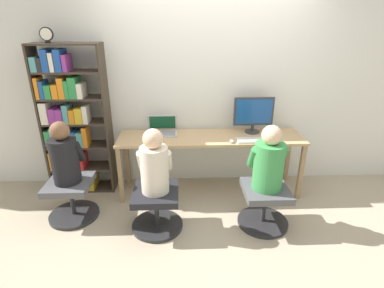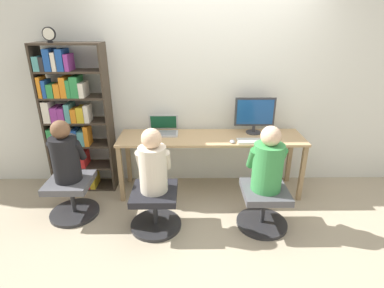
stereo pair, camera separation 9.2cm
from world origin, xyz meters
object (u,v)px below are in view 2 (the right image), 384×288
at_px(desk_clock, 49,34).
at_px(office_chair_side, 72,195).
at_px(person_near_shelf, 65,154).
at_px(office_chair_right, 155,206).
at_px(desktop_monitor, 255,115).
at_px(office_chair_left, 264,205).
at_px(laptop, 163,130).
at_px(person_at_laptop, 153,164).
at_px(person_at_monitor, 268,163).
at_px(bookshelf, 72,124).
at_px(keyboard, 256,141).

distance_m(desk_clock, office_chair_side, 1.75).
bearing_deg(person_near_shelf, office_chair_right, -13.83).
bearing_deg(desktop_monitor, office_chair_left, -91.50).
height_order(laptop, person_near_shelf, person_near_shelf).
xyz_separation_m(office_chair_right, office_chair_side, (-0.94, 0.23, 0.00)).
relative_size(office_chair_right, desk_clock, 3.33).
bearing_deg(laptop, office_chair_right, -92.34).
xyz_separation_m(desktop_monitor, office_chair_side, (-2.10, -0.63, -0.73)).
height_order(desktop_monitor, office_chair_left, desktop_monitor).
bearing_deg(person_at_laptop, person_at_monitor, 0.80).
bearing_deg(person_near_shelf, laptop, 32.41).
distance_m(laptop, office_chair_right, 1.01).
xyz_separation_m(office_chair_right, person_near_shelf, (-0.94, 0.23, 0.49)).
bearing_deg(laptop, desktop_monitor, 0.25).
relative_size(laptop, office_chair_left, 0.68).
distance_m(person_at_laptop, person_near_shelf, 0.97).
bearing_deg(bookshelf, person_at_monitor, -20.19).
height_order(person_at_monitor, office_chair_side, person_at_monitor).
bearing_deg(desktop_monitor, office_chair_right, -143.34).
xyz_separation_m(keyboard, person_at_monitor, (0.01, -0.54, -0.01)).
relative_size(office_chair_left, desk_clock, 3.33).
height_order(keyboard, person_at_laptop, person_at_laptop).
bearing_deg(desktop_monitor, office_chair_side, -163.26).
relative_size(office_chair_left, office_chair_right, 1.00).
bearing_deg(person_at_laptop, office_chair_left, 0.56).
bearing_deg(person_at_laptop, desk_clock, 146.03).
xyz_separation_m(laptop, person_at_monitor, (1.10, -0.83, -0.05)).
xyz_separation_m(desktop_monitor, person_at_monitor, (-0.02, -0.84, -0.24)).
distance_m(desktop_monitor, keyboard, 0.38).
bearing_deg(person_near_shelf, bookshelf, 101.54).
bearing_deg(desk_clock, office_chair_right, -34.13).
bearing_deg(person_at_laptop, desktop_monitor, 36.51).
relative_size(desktop_monitor, office_chair_left, 0.91).
height_order(desktop_monitor, person_near_shelf, desktop_monitor).
bearing_deg(laptop, office_chair_side, -147.39).
relative_size(person_at_laptop, office_chair_side, 1.23).
distance_m(keyboard, office_chair_right, 1.35).
distance_m(office_chair_right, bookshelf, 1.49).
height_order(laptop, person_at_laptop, person_at_laptop).
bearing_deg(office_chair_left, keyboard, 90.82).
relative_size(laptop, person_near_shelf, 0.54).
xyz_separation_m(bookshelf, desk_clock, (-0.06, -0.06, 1.02)).
relative_size(desktop_monitor, desk_clock, 3.03).
distance_m(laptop, bookshelf, 1.11).
height_order(office_chair_side, person_near_shelf, person_near_shelf).
height_order(keyboard, bookshelf, bookshelf).
bearing_deg(office_chair_right, office_chair_side, 166.44).
bearing_deg(laptop, person_near_shelf, -147.59).
xyz_separation_m(laptop, desk_clock, (-1.16, -0.09, 1.11)).
bearing_deg(bookshelf, keyboard, -7.06).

